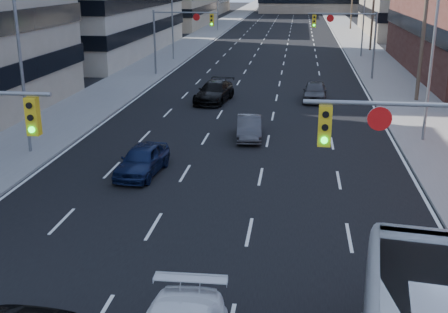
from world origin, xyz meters
The scene contains 16 objects.
road_surface centered at (0.00, 130.00, 0.01)m, with size 18.00×300.00×0.02m, color black.
sidewalk_left centered at (-11.50, 130.00, 0.07)m, with size 5.00×300.00×0.15m, color slate.
sidewalk_right centered at (11.50, 130.00, 0.07)m, with size 5.00×300.00×0.15m, color slate.
signal_far_left centered at (-7.68, 45.00, 4.30)m, with size 6.09×0.33×6.00m.
signal_far_right centered at (7.68, 45.00, 4.30)m, with size 6.09×0.33×6.00m.
utility_pole_block centered at (12.20, 36.00, 5.78)m, with size 2.20×0.28×11.00m.
utility_pole_midblock centered at (12.20, 66.00, 5.78)m, with size 2.20×0.28×11.00m.
streetlight_left_near centered at (-10.34, 20.00, 5.05)m, with size 2.03×0.22×9.00m.
streetlight_left_mid centered at (-10.34, 55.00, 5.05)m, with size 2.03×0.22×9.00m.
streetlight_left_far centered at (-10.34, 90.00, 5.05)m, with size 2.03×0.22×9.00m.
streetlight_right_near centered at (10.34, 25.00, 5.05)m, with size 2.03×0.22×9.00m.
streetlight_right_far centered at (10.34, 60.00, 5.05)m, with size 2.03×0.22×9.00m.
sedan_blue centered at (-3.76, 17.65, 0.71)m, with size 1.68×4.18×1.43m, color #0E1838.
sedan_grey_center centered at (0.69, 24.42, 0.65)m, with size 1.37×3.92×1.29m, color #343437.
sedan_black_far centered at (-2.76, 33.98, 0.75)m, with size 2.11×5.20×1.51m, color black.
sedan_grey_right centered at (4.67, 35.33, 0.73)m, with size 1.73×4.30×1.47m, color #39393C.
Camera 1 is at (3.32, -6.69, 8.95)m, focal length 45.00 mm.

